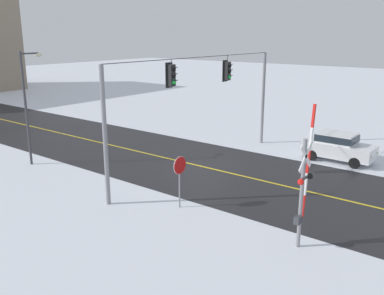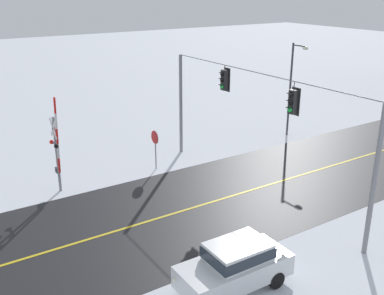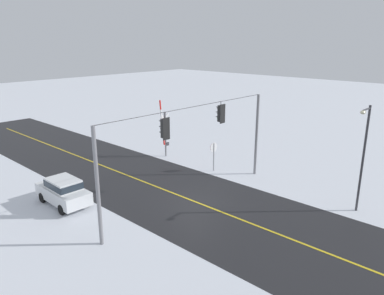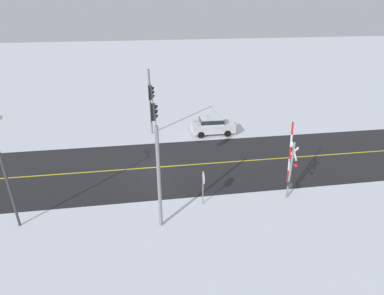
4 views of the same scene
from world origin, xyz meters
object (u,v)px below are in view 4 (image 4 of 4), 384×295
(railroad_crossing, at_px, (291,166))
(parked_car_white, at_px, (212,125))
(streetlamp_near, at_px, (4,164))
(stop_sign, at_px, (203,181))

(railroad_crossing, relative_size, parked_car_white, 1.21)
(railroad_crossing, xyz_separation_m, parked_car_white, (11.27, 2.68, -1.39))
(parked_car_white, xyz_separation_m, streetlamp_near, (-11.49, 13.90, 2.96))
(stop_sign, bearing_deg, streetlamp_near, 91.41)
(stop_sign, xyz_separation_m, railroad_crossing, (-0.05, -5.63, 0.63))
(stop_sign, height_order, parked_car_white, stop_sign)
(stop_sign, xyz_separation_m, parked_car_white, (11.22, -2.95, -0.76))
(stop_sign, distance_m, parked_car_white, 11.63)
(streetlamp_near, bearing_deg, railroad_crossing, -89.23)
(railroad_crossing, xyz_separation_m, streetlamp_near, (-0.22, 16.58, 1.58))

